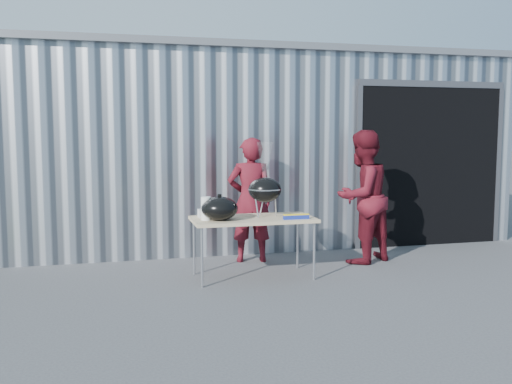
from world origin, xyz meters
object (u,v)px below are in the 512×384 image
object	(u,v)px
person_cook	(250,200)
kettle_grill	(265,183)
person_bystander	(362,197)
folding_table	(253,221)

from	to	relation	value
person_cook	kettle_grill	bearing A→B (deg)	97.33
person_cook	person_bystander	distance (m)	1.54
person_cook	person_bystander	size ratio (longest dim) A/B	0.94
folding_table	kettle_grill	bearing A→B (deg)	23.43
kettle_grill	person_cook	world-z (taller)	person_cook
person_cook	folding_table	bearing A→B (deg)	86.17
person_cook	person_bystander	xyz separation A→B (m)	(1.48, -0.43, 0.05)
folding_table	person_bystander	world-z (taller)	person_bystander
folding_table	kettle_grill	world-z (taller)	kettle_grill
folding_table	kettle_grill	distance (m)	0.50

